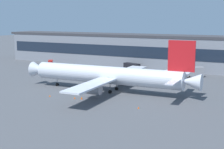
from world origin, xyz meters
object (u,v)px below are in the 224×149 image
Objects in this scene: crew_van at (50,62)px; airliner at (109,75)px; fuel_truck at (132,66)px; traffic_cone_0 at (75,98)px; follow_me_car at (169,72)px; catering_truck at (194,72)px; traffic_cone_2 at (139,108)px; traffic_cone_3 at (50,96)px; traffic_cone_1 at (82,98)px.

airliner is at bearing -35.64° from crew_van.
airliner is at bearing -75.04° from fuel_truck.
airliner is 15.36m from traffic_cone_0.
airliner is 41.28m from follow_me_car.
fuel_truck is 44.18m from crew_van.
fuel_truck is at bearing 172.68° from catering_truck.
fuel_truck is 1.85× the size of follow_me_car.
fuel_truck is 19.68m from follow_me_car.
traffic_cone_0 is at bearing -82.62° from fuel_truck.
crew_van reaches higher than traffic_cone_2.
crew_van reaches higher than traffic_cone_0.
traffic_cone_0 is (-4.25, -13.84, -5.13)m from airliner.
traffic_cone_3 is at bearing -130.12° from airliner.
crew_van is 9.36× the size of traffic_cone_2.
follow_me_car is 0.87× the size of crew_van.
crew_van is 91.22m from traffic_cone_2.
traffic_cone_3 is at bearing -170.20° from traffic_cone_1.
traffic_cone_2 is at bearing -4.94° from traffic_cone_1.
catering_truck is 12.71× the size of traffic_cone_2.
airliner reaches higher than traffic_cone_2.
traffic_cone_3 is at bearing -110.11° from follow_me_car.
traffic_cone_3 is at bearing -171.73° from traffic_cone_0.
catering_truck is (18.39, 40.07, -3.15)m from airliner.
airliner reaches higher than fuel_truck.
follow_me_car is 59.02m from traffic_cone_3.
fuel_truck is 59.04m from traffic_cone_3.
traffic_cone_2 is at bearing -63.87° from fuel_truck.
airliner is at bearing 49.88° from traffic_cone_3.
fuel_truck is 65.57m from traffic_cone_2.
traffic_cone_1 is 10.72m from traffic_cone_3.
airliner is 23.29m from traffic_cone_2.
catering_truck is at bearing 67.22° from traffic_cone_0.
airliner is at bearing 72.93° from traffic_cone_0.
crew_van is 69.87m from traffic_cone_3.
fuel_truck is at bearing 169.47° from follow_me_car.
traffic_cone_2 is at bearing 0.31° from traffic_cone_3.
catering_truck is at bearing 68.94° from traffic_cone_1.
traffic_cone_3 is (-8.45, -1.23, -0.02)m from traffic_cone_0.
airliner reaches higher than traffic_cone_1.
fuel_truck is at bearing 104.96° from airliner.
traffic_cone_2 is at bearing -80.21° from follow_me_car.
fuel_truck is at bearing 99.53° from traffic_cone_1.
follow_me_car is at bearing -10.53° from fuel_truck.
follow_me_car reaches higher than traffic_cone_1.
follow_me_car is at bearing 0.35° from crew_van.
crew_van is at bearing 144.36° from airliner.
catering_truck is 0.84× the size of fuel_truck.
traffic_cone_3 is at bearing -119.42° from catering_truck.
fuel_truck is 58.28m from traffic_cone_0.
traffic_cone_3 is (-12.70, -15.07, -5.15)m from airliner.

